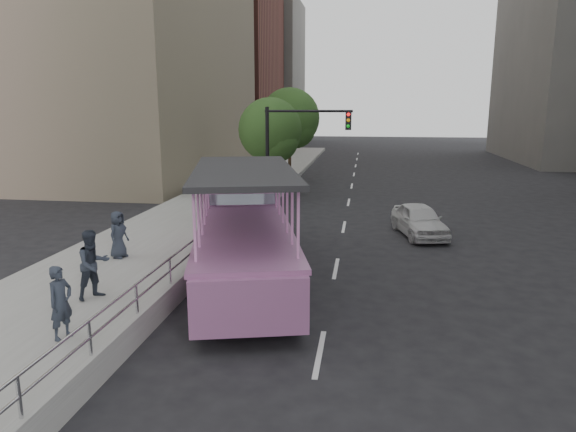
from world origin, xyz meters
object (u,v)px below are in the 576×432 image
Objects in this scene: street_tree_near at (272,132)px; duck_boat at (244,233)px; traffic_signal at (292,143)px; parking_sign at (230,203)px; street_tree_far at (291,120)px; car at (419,220)px; pedestrian_far at (118,234)px; pedestrian_near at (61,303)px; pedestrian_mid at (93,264)px.

duck_boat is at bearing -83.58° from street_tree_near.
duck_boat is 2.11× the size of traffic_signal.
street_tree_far reaches higher than parking_sign.
duck_boat reaches higher than car.
street_tree_near reaches higher than pedestrian_far.
duck_boat is 2.87m from parking_sign.
traffic_signal is 0.91× the size of street_tree_near.
street_tree_far is (1.40, 24.63, 3.19)m from pedestrian_near.
car is 1.36× the size of parking_sign.
pedestrian_near is at bearing -114.73° from duck_boat.
street_tree_far is at bearing 3.31° from pedestrian_far.
duck_boat is 3.87× the size of parking_sign.
pedestrian_mid is 6.37m from parking_sign.
duck_boat is 5.99× the size of pedestrian_mid.
car is 7.40m from traffic_signal.
pedestrian_far is at bearing -99.22° from street_tree_far.
street_tree_near is (-1.60, 3.43, 0.32)m from traffic_signal.
street_tree_far reaches higher than car.
street_tree_near is (1.20, 18.63, 2.70)m from pedestrian_near.
street_tree_far is (-7.22, 13.01, 3.65)m from car.
street_tree_far is at bearing 90.37° from parking_sign.
parking_sign is 0.54× the size of traffic_signal.
duck_boat is at bearing -66.22° from parking_sign.
street_tree_near is at bearing 114.98° from traffic_signal.
street_tree_near is (-0.30, 10.28, 2.05)m from parking_sign.
pedestrian_mid is 13.48m from traffic_signal.
traffic_signal reaches higher than pedestrian_near.
duck_boat reaches higher than pedestrian_near.
pedestrian_mid reaches higher than pedestrian_near.
pedestrian_far is 19.25m from street_tree_far.
traffic_signal is at bearing 79.31° from parking_sign.
traffic_signal is (1.29, 6.85, 1.73)m from parking_sign.
pedestrian_far is 10.59m from traffic_signal.
car is 0.67× the size of street_tree_near.
pedestrian_mid is 0.28× the size of street_tree_far.
street_tree_near is 0.89× the size of street_tree_far.
duck_boat is at bearing -90.91° from traffic_signal.
parking_sign is (1.51, 8.35, 0.65)m from pedestrian_near.
street_tree_far reaches higher than duck_boat.
traffic_signal is 3.80m from street_tree_near.
traffic_signal is (3.35, 12.86, 2.28)m from pedestrian_mid.
pedestrian_far is at bearing -142.00° from parking_sign.
car is at bearing -60.98° from street_tree_far.
street_tree_far reaches higher than pedestrian_mid.
traffic_signal is at bearing 18.11° from pedestrian_mid.
traffic_signal reaches higher than parking_sign.
pedestrian_mid is at bearing -150.35° from pedestrian_far.
pedestrian_mid is 0.35× the size of traffic_signal.
street_tree_far is (-0.10, 16.28, 2.54)m from parking_sign.
car is at bearing -48.30° from pedestrian_far.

